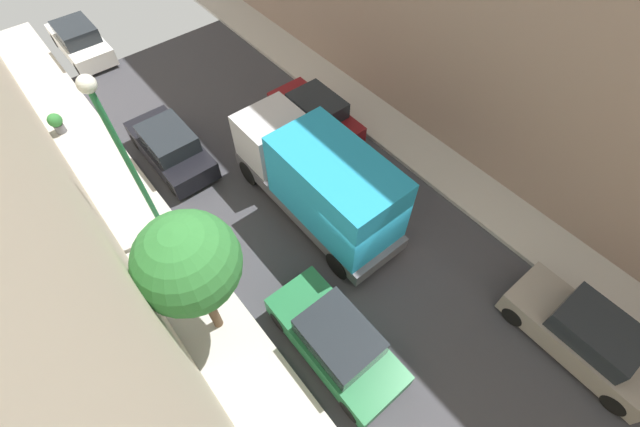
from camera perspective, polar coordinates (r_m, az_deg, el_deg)
ground at (r=13.87m, az=6.82°, el=-6.80°), size 32.00×32.00×0.00m
sidewalk_left at (r=12.65m, az=-10.76°, el=-19.18°), size 2.00×44.00×0.15m
sidewalk_right at (r=16.46m, az=19.55°, el=3.34°), size 2.00×44.00×0.15m
parked_car_left_2 at (r=11.96m, az=2.18°, el=-16.87°), size 1.78×4.20×1.57m
parked_car_left_3 at (r=16.99m, az=-19.65°, el=8.49°), size 1.78×4.20×1.57m
parked_car_left_4 at (r=24.52m, az=-29.84°, el=19.65°), size 1.78×4.20×1.57m
parked_car_right_1 at (r=14.05m, az=32.31°, el=-13.78°), size 1.78×4.20×1.57m
parked_car_right_2 at (r=17.38m, az=-0.60°, el=13.29°), size 1.78×4.20×1.57m
delivery_truck at (r=13.48m, az=-0.18°, el=4.52°), size 2.26×6.60×3.38m
street_tree_0 at (r=9.98m, az=-17.48°, el=-6.51°), size 2.47×2.47×4.82m
potted_plant_1 at (r=20.13m, az=-32.22°, el=10.44°), size 0.55×0.55×0.88m
lamp_post at (r=12.20m, az=-25.42°, el=7.99°), size 0.44×0.44×6.27m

